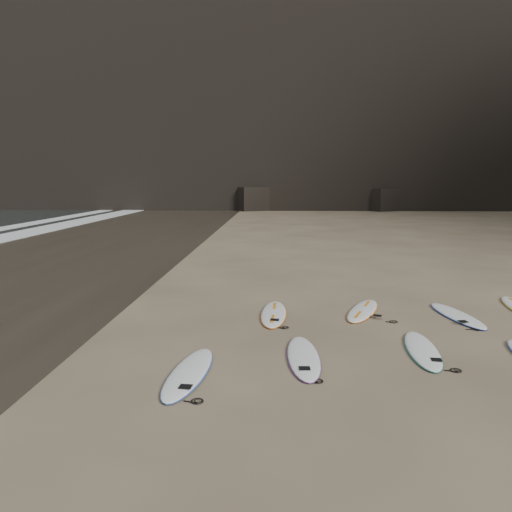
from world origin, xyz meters
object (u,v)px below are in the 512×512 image
(surfboard_0, at_px, (189,372))
(surfboard_6, at_px, (363,310))
(surfboard_2, at_px, (422,349))
(surfboard_7, at_px, (457,315))
(surfboard_5, at_px, (274,313))
(surfboard_1, at_px, (303,357))

(surfboard_0, bearing_deg, surfboard_6, 54.79)
(surfboard_0, height_order, surfboard_6, surfboard_0)
(surfboard_2, distance_m, surfboard_6, 2.94)
(surfboard_7, bearing_deg, surfboard_5, 171.39)
(surfboard_6, bearing_deg, surfboard_0, -109.91)
(surfboard_2, distance_m, surfboard_5, 3.77)
(surfboard_0, height_order, surfboard_2, surfboard_0)
(surfboard_1, distance_m, surfboard_6, 3.74)
(surfboard_5, height_order, surfboard_7, surfboard_5)
(surfboard_1, bearing_deg, surfboard_0, -158.62)
(surfboard_0, xyz_separation_m, surfboard_1, (1.96, 0.83, -0.00))
(surfboard_1, distance_m, surfboard_5, 3.02)
(surfboard_2, height_order, surfboard_5, surfboard_5)
(surfboard_1, distance_m, surfboard_2, 2.34)
(surfboard_2, xyz_separation_m, surfboard_5, (-2.84, 2.48, 0.00))
(surfboard_5, relative_size, surfboard_7, 1.02)
(surfboard_0, bearing_deg, surfboard_1, 28.48)
(surfboard_1, relative_size, surfboard_6, 1.00)
(surfboard_0, height_order, surfboard_7, same)
(surfboard_0, xyz_separation_m, surfboard_6, (3.61, 4.19, -0.00))
(surfboard_2, relative_size, surfboard_7, 0.96)
(surfboard_0, relative_size, surfboard_6, 1.02)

